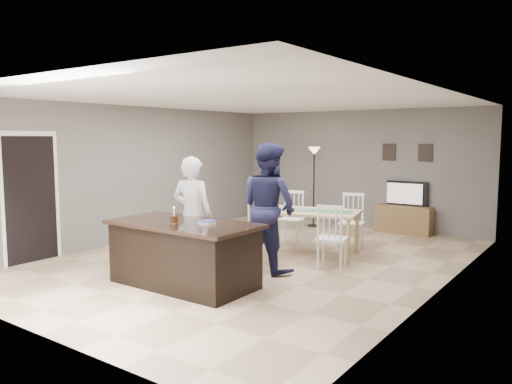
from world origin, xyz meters
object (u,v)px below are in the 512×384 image
Objects in this scene: woman at (192,215)px; birthday_cake at (174,219)px; plate_stack at (207,222)px; kitchen_island at (184,253)px; television at (406,194)px; tv_console at (404,220)px; man at (269,207)px; dining_table at (309,218)px; floor_lamp at (314,165)px.

woman is 0.75m from birthday_cake.
plate_stack is at bearing 30.34° from birthday_cake.
kitchen_island is 0.59m from plate_stack.
television reaches higher than kitchen_island.
plate_stack is at bearing -98.76° from tv_console.
man is at bearing 82.41° from plate_stack.
dining_table is at bearing 85.89° from plate_stack.
television is 3.55× the size of plate_stack.
tv_console is 2.35m from floor_lamp.
plate_stack is at bearing 15.19° from kitchen_island.
tv_console is at bearing 77.72° from birthday_cake.
plate_stack reaches higher than kitchen_island.
floor_lamp is at bearing 12.04° from television.
kitchen_island is 5.70m from tv_console.
tv_console is at bearing 63.79° from dining_table.
woman reaches higher than plate_stack.
birthday_cake is (-1.24, -5.71, 0.65)m from tv_console.
man is (0.86, 0.80, 0.10)m from woman.
birthday_cake is 0.88× the size of plate_stack.
plate_stack is (0.40, 0.23, -0.03)m from birthday_cake.
tv_console is 4.33m from man.
floor_lamp is (-2.03, -0.36, 1.14)m from tv_console.
man is at bearing -70.72° from floor_lamp.
floor_lamp reaches higher than dining_table.
man is 7.77× the size of plate_stack.
woman is at bearing 121.74° from kitchen_island.
plate_stack is (0.36, 0.10, 0.47)m from kitchen_island.
television reaches higher than dining_table.
woman is at bearing 146.94° from plate_stack.
man reaches higher than plate_stack.
birthday_cake is 5.42m from floor_lamp.
kitchen_island is 5.36m from floor_lamp.
floor_lamp reaches higher than plate_stack.
floor_lamp reaches higher than kitchen_island.
floor_lamp is (-0.78, 5.34, 0.49)m from birthday_cake.
floor_lamp reaches higher than birthday_cake.
tv_console is at bearing -120.24° from woman.
tv_console is 0.65× the size of floor_lamp.
kitchen_island is 2.67m from dining_table.
man reaches higher than dining_table.
kitchen_island is 0.78m from woman.
tv_console is at bearing 81.24° from plate_stack.
dining_table is at bearing -62.34° from floor_lamp.
kitchen_island is 0.52m from birthday_cake.
kitchen_island is at bearing -80.98° from floor_lamp.
floor_lamp is (-0.49, 4.66, 0.54)m from woman.
television reaches higher than tv_console.
tv_console is 0.57m from television.
dining_table is (0.88, 2.06, -0.24)m from woman.
television and birthday_cake have the same top height.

